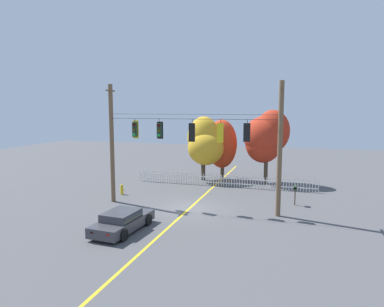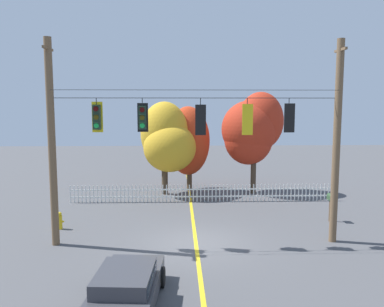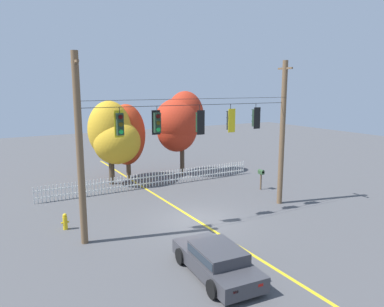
% 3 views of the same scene
% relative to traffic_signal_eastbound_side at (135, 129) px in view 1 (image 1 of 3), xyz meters
% --- Properties ---
extents(ground, '(80.00, 80.00, 0.00)m').
position_rel_traffic_signal_eastbound_side_xyz_m(ground, '(3.97, -0.01, -5.26)').
color(ground, '#4C4C4F').
extents(lane_centerline_stripe, '(0.16, 36.00, 0.01)m').
position_rel_traffic_signal_eastbound_side_xyz_m(lane_centerline_stripe, '(3.97, -0.01, -5.26)').
color(lane_centerline_stripe, gold).
rests_on(lane_centerline_stripe, ground).
extents(signal_support_span, '(11.90, 1.10, 8.38)m').
position_rel_traffic_signal_eastbound_side_xyz_m(signal_support_span, '(3.97, -0.01, -1.01)').
color(signal_support_span, brown).
rests_on(signal_support_span, ground).
extents(traffic_signal_eastbound_side, '(0.43, 0.38, 1.38)m').
position_rel_traffic_signal_eastbound_side_xyz_m(traffic_signal_eastbound_side, '(0.00, 0.00, 0.00)').
color(traffic_signal_eastbound_side, black).
extents(traffic_signal_southbound_primary, '(0.43, 0.38, 1.37)m').
position_rel_traffic_signal_eastbound_side_xyz_m(traffic_signal_southbound_primary, '(1.82, -0.00, -0.02)').
color(traffic_signal_southbound_primary, black).
extents(traffic_signal_northbound_primary, '(0.43, 0.38, 1.48)m').
position_rel_traffic_signal_eastbound_side_xyz_m(traffic_signal_northbound_primary, '(4.16, -0.02, -0.11)').
color(traffic_signal_northbound_primary, black).
extents(traffic_signal_westbound_side, '(0.43, 0.38, 1.48)m').
position_rel_traffic_signal_eastbound_side_xyz_m(traffic_signal_westbound_side, '(6.05, -0.02, -0.10)').
color(traffic_signal_westbound_side, black).
extents(traffic_signal_northbound_secondary, '(0.43, 0.38, 1.39)m').
position_rel_traffic_signal_eastbound_side_xyz_m(traffic_signal_northbound_secondary, '(7.75, -0.02, -0.04)').
color(traffic_signal_northbound_secondary, black).
extents(white_picket_fence, '(15.67, 0.06, 1.03)m').
position_rel_traffic_signal_eastbound_side_xyz_m(white_picket_fence, '(4.70, 7.12, -4.74)').
color(white_picket_fence, silver).
rests_on(white_picket_fence, ground).
extents(autumn_maple_near_fence, '(3.53, 3.46, 5.96)m').
position_rel_traffic_signal_eastbound_side_xyz_m(autumn_maple_near_fence, '(2.53, 9.17, -1.75)').
color(autumn_maple_near_fence, '#473828').
rests_on(autumn_maple_near_fence, ground).
extents(autumn_maple_mid, '(3.15, 2.70, 5.65)m').
position_rel_traffic_signal_eastbound_side_xyz_m(autumn_maple_mid, '(3.79, 10.37, -1.91)').
color(autumn_maple_mid, brown).
rests_on(autumn_maple_mid, ground).
extents(autumn_oak_far_east, '(4.03, 3.60, 6.58)m').
position_rel_traffic_signal_eastbound_side_xyz_m(autumn_oak_far_east, '(8.06, 9.68, -1.12)').
color(autumn_oak_far_east, '#473828').
rests_on(autumn_oak_far_east, ground).
extents(parked_car, '(2.14, 4.38, 1.15)m').
position_rel_traffic_signal_eastbound_side_xyz_m(parked_car, '(1.75, -5.32, -4.66)').
color(parked_car, '#38383D').
rests_on(parked_car, ground).
extents(fire_hydrant, '(0.38, 0.22, 0.82)m').
position_rel_traffic_signal_eastbound_side_xyz_m(fire_hydrant, '(-2.26, 2.07, -4.86)').
color(fire_hydrant, gold).
rests_on(fire_hydrant, ground).
extents(roadside_mailbox, '(0.25, 0.44, 1.39)m').
position_rel_traffic_signal_eastbound_side_xyz_m(roadside_mailbox, '(10.75, 2.88, -4.13)').
color(roadside_mailbox, brown).
rests_on(roadside_mailbox, ground).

